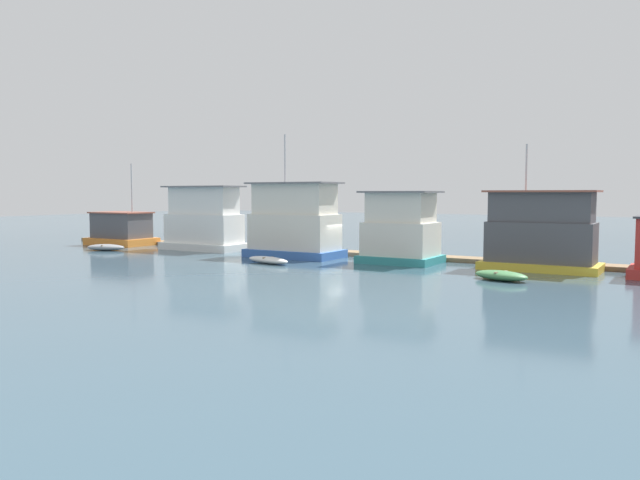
{
  "coord_description": "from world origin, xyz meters",
  "views": [
    {
      "loc": [
        22.91,
        -39.36,
        4.73
      ],
      "look_at": [
        0.0,
        -1.0,
        1.4
      ],
      "focal_mm": 35.0,
      "sensor_mm": 36.0,
      "label": 1
    }
  ],
  "objects_px": {
    "dinghy_white": "(268,260)",
    "houseboat_yellow": "(541,233)",
    "houseboat_blue": "(294,223)",
    "mooring_post_far_left": "(428,248)",
    "dinghy_green": "(501,275)",
    "houseboat_teal": "(401,230)",
    "dinghy_grey": "(106,247)",
    "houseboat_white": "(204,221)",
    "houseboat_orange": "(121,230)"
  },
  "relations": [
    {
      "from": "houseboat_orange",
      "to": "dinghy_grey",
      "type": "distance_m",
      "value": 5.87
    },
    {
      "from": "houseboat_yellow",
      "to": "dinghy_white",
      "type": "bearing_deg",
      "value": -161.44
    },
    {
      "from": "houseboat_white",
      "to": "dinghy_grey",
      "type": "bearing_deg",
      "value": -144.48
    },
    {
      "from": "dinghy_grey",
      "to": "dinghy_green",
      "type": "bearing_deg",
      "value": -2.0
    },
    {
      "from": "houseboat_orange",
      "to": "houseboat_teal",
      "type": "height_order",
      "value": "houseboat_orange"
    },
    {
      "from": "houseboat_white",
      "to": "dinghy_white",
      "type": "distance_m",
      "value": 12.22
    },
    {
      "from": "dinghy_grey",
      "to": "dinghy_green",
      "type": "relative_size",
      "value": 1.05
    },
    {
      "from": "houseboat_teal",
      "to": "dinghy_grey",
      "type": "height_order",
      "value": "houseboat_teal"
    },
    {
      "from": "houseboat_yellow",
      "to": "dinghy_grey",
      "type": "xyz_separation_m",
      "value": [
        -33.88,
        -4.68,
        -2.02
      ]
    },
    {
      "from": "dinghy_grey",
      "to": "mooring_post_far_left",
      "type": "xyz_separation_m",
      "value": [
        26.1,
        5.88,
        0.64
      ]
    },
    {
      "from": "dinghy_green",
      "to": "houseboat_yellow",
      "type": "bearing_deg",
      "value": 81.56
    },
    {
      "from": "dinghy_grey",
      "to": "dinghy_white",
      "type": "relative_size",
      "value": 0.89
    },
    {
      "from": "houseboat_white",
      "to": "mooring_post_far_left",
      "type": "xyz_separation_m",
      "value": [
        19.5,
        1.17,
        -1.5
      ]
    },
    {
      "from": "dinghy_white",
      "to": "dinghy_green",
      "type": "relative_size",
      "value": 1.18
    },
    {
      "from": "houseboat_blue",
      "to": "houseboat_yellow",
      "type": "distance_m",
      "value": 17.46
    },
    {
      "from": "houseboat_orange",
      "to": "dinghy_green",
      "type": "xyz_separation_m",
      "value": [
        36.37,
        -5.83,
        -1.15
      ]
    },
    {
      "from": "mooring_post_far_left",
      "to": "dinghy_green",
      "type": "bearing_deg",
      "value": -45.51
    },
    {
      "from": "houseboat_blue",
      "to": "dinghy_white",
      "type": "relative_size",
      "value": 2.27
    },
    {
      "from": "houseboat_blue",
      "to": "mooring_post_far_left",
      "type": "height_order",
      "value": "houseboat_blue"
    },
    {
      "from": "houseboat_blue",
      "to": "houseboat_teal",
      "type": "distance_m",
      "value": 8.38
    },
    {
      "from": "dinghy_white",
      "to": "mooring_post_far_left",
      "type": "distance_m",
      "value": 11.19
    },
    {
      "from": "houseboat_white",
      "to": "dinghy_green",
      "type": "bearing_deg",
      "value": -12.52
    },
    {
      "from": "dinghy_white",
      "to": "dinghy_green",
      "type": "bearing_deg",
      "value": -0.88
    },
    {
      "from": "dinghy_green",
      "to": "houseboat_teal",
      "type": "bearing_deg",
      "value": 147.75
    },
    {
      "from": "dinghy_grey",
      "to": "dinghy_white",
      "type": "height_order",
      "value": "dinghy_grey"
    },
    {
      "from": "houseboat_white",
      "to": "dinghy_grey",
      "type": "height_order",
      "value": "houseboat_white"
    },
    {
      "from": "houseboat_teal",
      "to": "dinghy_grey",
      "type": "xyz_separation_m",
      "value": [
        -24.82,
        -4.02,
        -1.98
      ]
    },
    {
      "from": "houseboat_teal",
      "to": "dinghy_white",
      "type": "relative_size",
      "value": 1.27
    },
    {
      "from": "houseboat_blue",
      "to": "dinghy_white",
      "type": "xyz_separation_m",
      "value": [
        0.78,
        -4.47,
        -2.33
      ]
    },
    {
      "from": "houseboat_teal",
      "to": "dinghy_green",
      "type": "height_order",
      "value": "houseboat_teal"
    },
    {
      "from": "houseboat_orange",
      "to": "houseboat_yellow",
      "type": "distance_m",
      "value": 37.25
    },
    {
      "from": "houseboat_teal",
      "to": "dinghy_green",
      "type": "bearing_deg",
      "value": -32.25
    },
    {
      "from": "dinghy_white",
      "to": "houseboat_yellow",
      "type": "bearing_deg",
      "value": 18.56
    },
    {
      "from": "houseboat_white",
      "to": "mooring_post_far_left",
      "type": "height_order",
      "value": "houseboat_white"
    },
    {
      "from": "houseboat_blue",
      "to": "houseboat_teal",
      "type": "bearing_deg",
      "value": 3.11
    },
    {
      "from": "dinghy_grey",
      "to": "mooring_post_far_left",
      "type": "height_order",
      "value": "mooring_post_far_left"
    },
    {
      "from": "houseboat_yellow",
      "to": "dinghy_grey",
      "type": "height_order",
      "value": "houseboat_yellow"
    },
    {
      "from": "dinghy_grey",
      "to": "dinghy_green",
      "type": "distance_m",
      "value": 33.03
    },
    {
      "from": "houseboat_orange",
      "to": "dinghy_white",
      "type": "relative_size",
      "value": 1.85
    },
    {
      "from": "dinghy_grey",
      "to": "mooring_post_far_left",
      "type": "bearing_deg",
      "value": 12.7
    },
    {
      "from": "houseboat_orange",
      "to": "dinghy_white",
      "type": "distance_m",
      "value": 21.37
    },
    {
      "from": "houseboat_orange",
      "to": "dinghy_grey",
      "type": "bearing_deg",
      "value": -54.28
    },
    {
      "from": "houseboat_blue",
      "to": "dinghy_grey",
      "type": "distance_m",
      "value": 16.99
    },
    {
      "from": "dinghy_white",
      "to": "houseboat_blue",
      "type": "bearing_deg",
      "value": 99.94
    },
    {
      "from": "houseboat_teal",
      "to": "houseboat_yellow",
      "type": "height_order",
      "value": "houseboat_yellow"
    },
    {
      "from": "houseboat_teal",
      "to": "dinghy_white",
      "type": "distance_m",
      "value": 9.26
    },
    {
      "from": "houseboat_white",
      "to": "dinghy_green",
      "type": "height_order",
      "value": "houseboat_white"
    },
    {
      "from": "houseboat_white",
      "to": "houseboat_yellow",
      "type": "distance_m",
      "value": 27.28
    },
    {
      "from": "houseboat_blue",
      "to": "mooring_post_far_left",
      "type": "xyz_separation_m",
      "value": [
        9.65,
        2.32,
        -1.66
      ]
    },
    {
      "from": "mooring_post_far_left",
      "to": "dinghy_white",
      "type": "bearing_deg",
      "value": -142.53
    }
  ]
}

